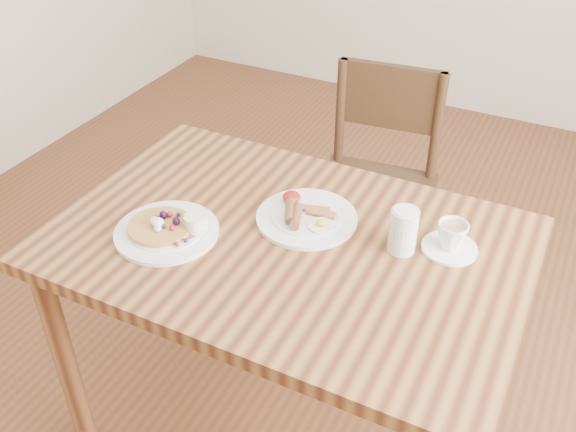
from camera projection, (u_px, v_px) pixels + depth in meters
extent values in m
plane|color=#582F19|center=(288.00, 420.00, 2.08)|extent=(5.00, 5.00, 0.00)
cube|color=#905E2E|center=(288.00, 244.00, 1.66)|extent=(1.20, 0.80, 0.04)
cylinder|color=#905E2E|center=(65.00, 361.00, 1.83)|extent=(0.06, 0.06, 0.71)
cylinder|color=#905E2E|center=(499.00, 329.00, 1.93)|extent=(0.06, 0.06, 0.71)
cylinder|color=#905E2E|center=(197.00, 232.00, 2.32)|extent=(0.06, 0.06, 0.71)
cube|color=#352113|center=(370.00, 196.00, 2.34)|extent=(0.46, 0.46, 0.04)
cylinder|color=#352113|center=(307.00, 264.00, 2.39)|extent=(0.04, 0.04, 0.43)
cylinder|color=#352113|center=(402.00, 287.00, 2.29)|extent=(0.04, 0.04, 0.43)
cylinder|color=#352113|center=(335.00, 212.00, 2.66)|extent=(0.04, 0.04, 0.43)
cylinder|color=#352113|center=(421.00, 230.00, 2.56)|extent=(0.04, 0.04, 0.43)
cylinder|color=#352113|center=(437.00, 130.00, 2.30)|extent=(0.04, 0.04, 0.43)
cylinder|color=#352113|center=(340.00, 114.00, 2.40)|extent=(0.04, 0.04, 0.43)
cube|color=#352113|center=(390.00, 97.00, 2.30)|extent=(0.38, 0.07, 0.24)
cylinder|color=white|center=(167.00, 232.00, 1.66)|extent=(0.27, 0.27, 0.01)
cylinder|color=white|center=(166.00, 230.00, 1.65)|extent=(0.19, 0.19, 0.01)
cylinder|color=#B22D59|center=(185.00, 232.00, 1.64)|extent=(0.07, 0.07, 0.00)
cylinder|color=#C68C47|center=(160.00, 226.00, 1.65)|extent=(0.17, 0.17, 0.01)
ellipsoid|color=white|center=(157.00, 222.00, 1.64)|extent=(0.03, 0.03, 0.02)
ellipsoid|color=white|center=(156.00, 230.00, 1.62)|extent=(0.02, 0.02, 0.01)
cylinder|color=white|center=(196.00, 223.00, 1.64)|extent=(0.06, 0.06, 0.04)
cylinder|color=#591E07|center=(196.00, 217.00, 1.63)|extent=(0.05, 0.05, 0.00)
sphere|color=black|center=(173.00, 222.00, 1.64)|extent=(0.02, 0.02, 0.02)
sphere|color=#1E234C|center=(177.00, 220.00, 1.65)|extent=(0.01, 0.01, 0.01)
sphere|color=#1E234C|center=(177.00, 215.00, 1.67)|extent=(0.01, 0.01, 0.01)
sphere|color=#B21938|center=(169.00, 216.00, 1.66)|extent=(0.02, 0.02, 0.02)
sphere|color=black|center=(163.00, 214.00, 1.67)|extent=(0.02, 0.02, 0.02)
sphere|color=#1E234C|center=(155.00, 217.00, 1.66)|extent=(0.01, 0.01, 0.01)
sphere|color=black|center=(158.00, 220.00, 1.64)|extent=(0.02, 0.02, 0.02)
sphere|color=#1E234C|center=(157.00, 225.00, 1.63)|extent=(0.01, 0.01, 0.01)
sphere|color=#1E234C|center=(162.00, 229.00, 1.62)|extent=(0.01, 0.01, 0.01)
sphere|color=#B21938|center=(169.00, 224.00, 1.63)|extent=(0.02, 0.02, 0.02)
sphere|color=#1E234C|center=(177.00, 244.00, 1.59)|extent=(0.01, 0.01, 0.01)
sphere|color=#B21938|center=(191.00, 237.00, 1.61)|extent=(0.01, 0.01, 0.01)
sphere|color=black|center=(197.00, 227.00, 1.64)|extent=(0.02, 0.02, 0.02)
cylinder|color=white|center=(307.00, 218.00, 1.71)|extent=(0.27, 0.27, 0.01)
cylinder|color=white|center=(307.00, 216.00, 1.70)|extent=(0.19, 0.19, 0.01)
cylinder|color=brown|center=(290.00, 211.00, 1.69)|extent=(0.06, 0.10, 0.03)
cylinder|color=brown|center=(296.00, 216.00, 1.67)|extent=(0.06, 0.10, 0.03)
cube|color=maroon|center=(315.00, 209.00, 1.72)|extent=(0.08, 0.04, 0.01)
cube|color=maroon|center=(321.00, 213.00, 1.69)|extent=(0.08, 0.03, 0.01)
cylinder|color=white|center=(321.00, 226.00, 1.66)|extent=(0.07, 0.07, 0.00)
ellipsoid|color=yellow|center=(321.00, 222.00, 1.65)|extent=(0.03, 0.03, 0.01)
ellipsoid|color=#A5190F|center=(292.00, 197.00, 1.74)|extent=(0.05, 0.05, 0.03)
cylinder|color=white|center=(449.00, 248.00, 1.60)|extent=(0.14, 0.14, 0.01)
imported|color=white|center=(452.00, 235.00, 1.58)|extent=(0.11, 0.11, 0.07)
cylinder|color=tan|center=(453.00, 228.00, 1.57)|extent=(0.07, 0.07, 0.00)
cylinder|color=silver|center=(403.00, 231.00, 1.57)|extent=(0.07, 0.07, 0.12)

